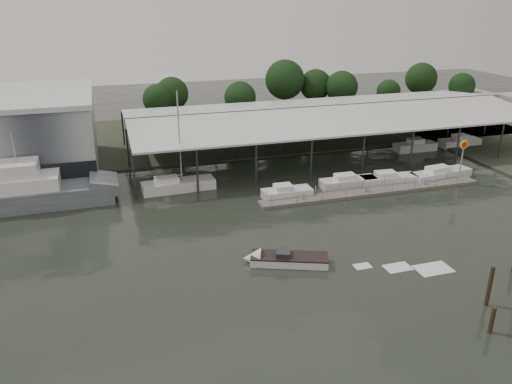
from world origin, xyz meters
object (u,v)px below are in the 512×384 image
object	(u,v)px
grey_trawler	(33,192)
speedboat_underway	(282,259)
white_sailboat	(177,185)
shell_fuel_sign	(463,153)

from	to	relation	value
grey_trawler	speedboat_underway	bearing A→B (deg)	-43.64
speedboat_underway	grey_trawler	bearing A→B (deg)	-21.48
grey_trawler	speedboat_underway	xyz separation A→B (m)	(22.00, -20.46, -1.19)
grey_trawler	white_sailboat	bearing A→B (deg)	-0.79
shell_fuel_sign	speedboat_underway	distance (m)	30.84
white_sailboat	speedboat_underway	distance (m)	21.32
white_sailboat	speedboat_underway	size ratio (longest dim) A/B	0.69
white_sailboat	speedboat_underway	xyz separation A→B (m)	(6.05, -20.44, -0.25)
speedboat_underway	white_sailboat	bearing A→B (deg)	-52.08
shell_fuel_sign	speedboat_underway	size ratio (longest dim) A/B	0.32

